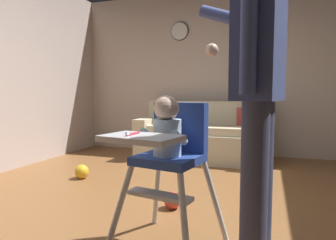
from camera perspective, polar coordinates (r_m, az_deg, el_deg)
The scene contains 8 objects.
ground at distance 2.59m, azimuth 0.33°, elevation -18.16°, with size 6.33×6.86×0.10m, color brown.
wall_far at distance 5.00m, azimuth 10.00°, elevation 8.80°, with size 5.53×0.06×2.63m, color beige.
couch at distance 4.54m, azimuth 6.80°, elevation -3.18°, with size 1.90×0.86×0.86m.
high_chair at distance 1.83m, azimuth 0.11°, elevation -4.63°, with size 0.71×0.80×0.96m.
adult_standing at distance 1.62m, azimuth 16.65°, elevation 5.14°, with size 0.51×0.56×1.72m.
toy_ball at distance 2.63m, azimuth 0.84°, elevation -14.96°, with size 0.15×0.15×0.15m, color #D13D33.
toy_ball_second at distance 3.64m, azimuth -16.04°, elevation -9.38°, with size 0.16×0.16×0.16m, color gold.
wall_clock at distance 5.20m, azimuth 2.23°, elevation 16.45°, with size 0.30×0.04×0.30m.
Camera 1 is at (0.74, -2.27, 0.96)m, focal length 32.18 mm.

